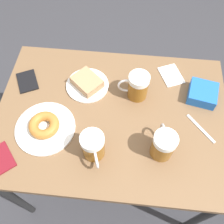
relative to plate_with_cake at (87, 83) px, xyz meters
The scene contains 12 objects.
ground_plane 0.79m from the plate_with_cake, 42.36° to the left, with size 8.00×8.00×0.00m, color #333338.
table 0.21m from the plate_with_cake, 42.36° to the left, with size 0.74×1.04×0.74m.
plate_with_cake is the anchor object (origin of this frame).
plate_with_donut 0.29m from the plate_with_cake, 30.76° to the right, with size 0.26×0.26×0.05m.
beer_mug_left 0.24m from the plate_with_cake, 83.20° to the left, with size 0.09×0.14×0.13m.
beer_mug_center 0.46m from the plate_with_cake, 49.23° to the left, with size 0.14×0.09×0.13m.
beer_mug_right 0.35m from the plate_with_cake, 13.24° to the left, with size 0.14×0.09×0.13m.
napkin_folded 0.41m from the plate_with_cake, 104.56° to the left, with size 0.15×0.14×0.00m.
fork 0.55m from the plate_with_cake, 71.09° to the left, with size 0.13×0.12×0.00m.
passport_near_edge 0.29m from the plate_with_cake, 89.17° to the right, with size 0.15×0.13×0.01m.
passport_far_edge 0.50m from the plate_with_cake, 36.33° to the right, with size 0.15×0.15×0.01m.
blue_pouch 0.54m from the plate_with_cake, 89.00° to the left, with size 0.15×0.15×0.05m.
Camera 1 is at (0.56, 0.06, 1.70)m, focal length 40.00 mm.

